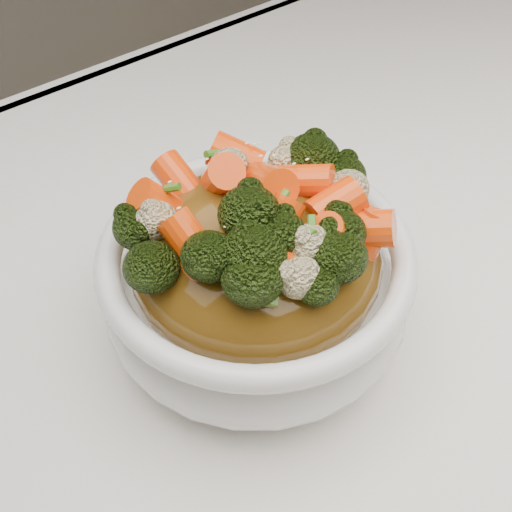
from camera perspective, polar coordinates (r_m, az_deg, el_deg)
tablecloth at (r=0.53m, az=6.48°, el=-6.72°), size 1.20×0.80×0.04m
bowl at (r=0.48m, az=0.00°, el=-2.53°), size 0.24×0.24×0.08m
sauce_base at (r=0.46m, az=0.00°, el=-0.24°), size 0.19×0.19×0.09m
carrots at (r=0.42m, az=0.00°, el=5.31°), size 0.19×0.19×0.05m
broccoli at (r=0.42m, az=0.00°, el=5.21°), size 0.19×0.19×0.04m
cauliflower at (r=0.42m, az=0.00°, el=5.02°), size 0.19×0.19×0.03m
scallions at (r=0.42m, az=0.00°, el=5.41°), size 0.14×0.14×0.02m
sesame_seeds at (r=0.42m, az=0.00°, el=5.41°), size 0.17×0.17×0.01m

